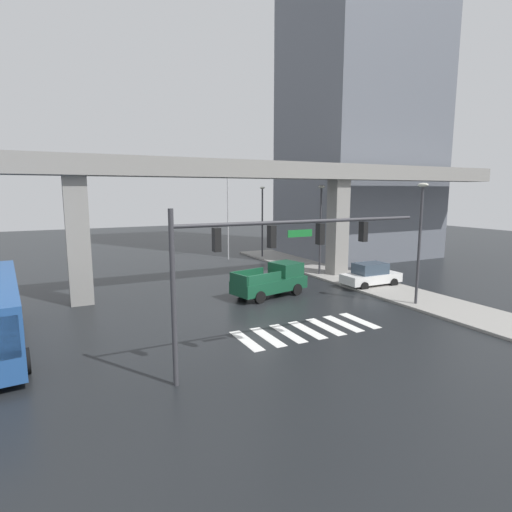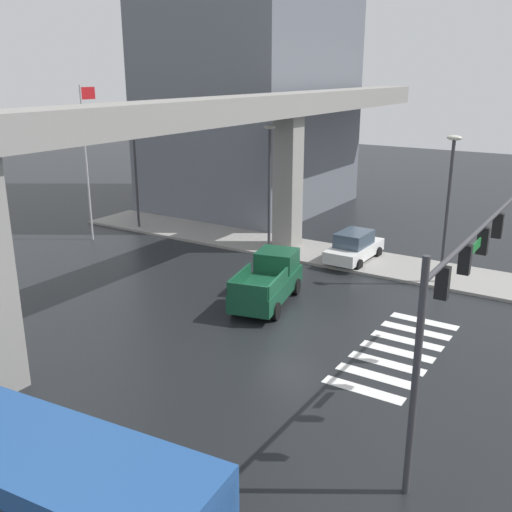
{
  "view_description": "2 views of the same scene",
  "coord_description": "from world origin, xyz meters",
  "px_view_note": "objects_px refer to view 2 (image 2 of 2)",
  "views": [
    {
      "loc": [
        -10.84,
        -20.79,
        6.76
      ],
      "look_at": [
        0.34,
        1.68,
        2.78
      ],
      "focal_mm": 28.65,
      "sensor_mm": 36.0,
      "label": 1
    },
    {
      "loc": [
        -19.74,
        -10.89,
        10.07
      ],
      "look_at": [
        -0.64,
        1.23,
        2.94
      ],
      "focal_mm": 41.47,
      "sensor_mm": 36.0,
      "label": 2
    }
  ],
  "objects_px": {
    "flagpole": "(87,152)",
    "sedan_white": "(354,247)",
    "street_lamp_near_corner": "(449,193)",
    "fire_hydrant": "(328,258)",
    "traffic_signal_mast": "(462,275)",
    "street_lamp_far_north": "(135,160)",
    "pickup_truck": "(269,281)",
    "street_lamp_mid_block": "(269,174)"
  },
  "relations": [
    {
      "from": "street_lamp_mid_block",
      "to": "street_lamp_near_corner",
      "type": "bearing_deg",
      "value": -90.0
    },
    {
      "from": "pickup_truck",
      "to": "street_lamp_mid_block",
      "type": "distance_m",
      "value": 8.34
    },
    {
      "from": "traffic_signal_mast",
      "to": "fire_hydrant",
      "type": "height_order",
      "value": "traffic_signal_mast"
    },
    {
      "from": "street_lamp_mid_block",
      "to": "pickup_truck",
      "type": "bearing_deg",
      "value": -148.76
    },
    {
      "from": "street_lamp_near_corner",
      "to": "fire_hydrant",
      "type": "distance_m",
      "value": 7.21
    },
    {
      "from": "traffic_signal_mast",
      "to": "street_lamp_near_corner",
      "type": "xyz_separation_m",
      "value": [
        11.9,
        3.55,
        -0.12
      ]
    },
    {
      "from": "street_lamp_mid_block",
      "to": "fire_hydrant",
      "type": "distance_m",
      "value": 5.74
    },
    {
      "from": "flagpole",
      "to": "street_lamp_far_north",
      "type": "bearing_deg",
      "value": -9.47
    },
    {
      "from": "pickup_truck",
      "to": "fire_hydrant",
      "type": "distance_m",
      "value": 6.07
    },
    {
      "from": "traffic_signal_mast",
      "to": "fire_hydrant",
      "type": "xyz_separation_m",
      "value": [
        11.5,
        9.44,
        -4.25
      ]
    },
    {
      "from": "street_lamp_far_north",
      "to": "fire_hydrant",
      "type": "relative_size",
      "value": 8.52
    },
    {
      "from": "street_lamp_mid_block",
      "to": "sedan_white",
      "type": "bearing_deg",
      "value": -78.01
    },
    {
      "from": "sedan_white",
      "to": "flagpole",
      "type": "xyz_separation_m",
      "value": [
        -4.45,
        15.5,
        4.56
      ]
    },
    {
      "from": "traffic_signal_mast",
      "to": "street_lamp_mid_block",
      "type": "bearing_deg",
      "value": 48.41
    },
    {
      "from": "pickup_truck",
      "to": "street_lamp_mid_block",
      "type": "relative_size",
      "value": 0.75
    },
    {
      "from": "pickup_truck",
      "to": "sedan_white",
      "type": "distance_m",
      "value": 7.52
    },
    {
      "from": "street_lamp_mid_block",
      "to": "fire_hydrant",
      "type": "xyz_separation_m",
      "value": [
        -0.4,
        -3.97,
        -4.13
      ]
    },
    {
      "from": "traffic_signal_mast",
      "to": "flagpole",
      "type": "distance_m",
      "value": 25.54
    },
    {
      "from": "sedan_white",
      "to": "fire_hydrant",
      "type": "height_order",
      "value": "sedan_white"
    },
    {
      "from": "pickup_truck",
      "to": "flagpole",
      "type": "height_order",
      "value": "flagpole"
    },
    {
      "from": "street_lamp_mid_block",
      "to": "street_lamp_far_north",
      "type": "height_order",
      "value": "same"
    },
    {
      "from": "street_lamp_mid_block",
      "to": "fire_hydrant",
      "type": "relative_size",
      "value": 8.52
    },
    {
      "from": "traffic_signal_mast",
      "to": "street_lamp_mid_block",
      "type": "xyz_separation_m",
      "value": [
        11.9,
        13.41,
        -0.12
      ]
    },
    {
      "from": "street_lamp_near_corner",
      "to": "flagpole",
      "type": "distance_m",
      "value": 20.84
    },
    {
      "from": "street_lamp_far_north",
      "to": "street_lamp_mid_block",
      "type": "bearing_deg",
      "value": -90.0
    },
    {
      "from": "street_lamp_far_north",
      "to": "flagpole",
      "type": "height_order",
      "value": "flagpole"
    },
    {
      "from": "pickup_truck",
      "to": "traffic_signal_mast",
      "type": "distance_m",
      "value": 11.57
    },
    {
      "from": "flagpole",
      "to": "traffic_signal_mast",
      "type": "bearing_deg",
      "value": -109.4
    },
    {
      "from": "flagpole",
      "to": "fire_hydrant",
      "type": "bearing_deg",
      "value": -78.33
    },
    {
      "from": "street_lamp_mid_block",
      "to": "street_lamp_far_north",
      "type": "distance_m",
      "value": 10.1
    },
    {
      "from": "sedan_white",
      "to": "street_lamp_near_corner",
      "type": "height_order",
      "value": "street_lamp_near_corner"
    },
    {
      "from": "street_lamp_near_corner",
      "to": "fire_hydrant",
      "type": "relative_size",
      "value": 8.52
    },
    {
      "from": "street_lamp_near_corner",
      "to": "street_lamp_far_north",
      "type": "height_order",
      "value": "same"
    },
    {
      "from": "street_lamp_near_corner",
      "to": "flagpole",
      "type": "relative_size",
      "value": 0.78
    },
    {
      "from": "street_lamp_mid_block",
      "to": "flagpole",
      "type": "relative_size",
      "value": 0.78
    },
    {
      "from": "street_lamp_far_north",
      "to": "traffic_signal_mast",
      "type": "bearing_deg",
      "value": -116.85
    },
    {
      "from": "pickup_truck",
      "to": "sedan_white",
      "type": "xyz_separation_m",
      "value": [
        7.47,
        -0.91,
        -0.14
      ]
    },
    {
      "from": "fire_hydrant",
      "to": "sedan_white",
      "type": "bearing_deg",
      "value": -30.96
    },
    {
      "from": "pickup_truck",
      "to": "street_lamp_far_north",
      "type": "height_order",
      "value": "street_lamp_far_north"
    },
    {
      "from": "street_lamp_near_corner",
      "to": "street_lamp_far_north",
      "type": "relative_size",
      "value": 1.0
    },
    {
      "from": "flagpole",
      "to": "sedan_white",
      "type": "bearing_deg",
      "value": -73.99
    },
    {
      "from": "sedan_white",
      "to": "flagpole",
      "type": "relative_size",
      "value": 0.47
    }
  ]
}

